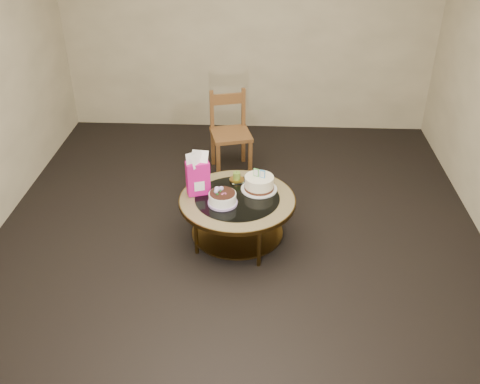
{
  "coord_description": "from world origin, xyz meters",
  "views": [
    {
      "loc": [
        0.21,
        -3.91,
        2.94
      ],
      "look_at": [
        0.02,
        0.02,
        0.51
      ],
      "focal_mm": 40.0,
      "sensor_mm": 36.0,
      "label": 1
    }
  ],
  "objects_px": {
    "coffee_table": "(237,205)",
    "decorated_cake": "(222,199)",
    "gift_bag": "(198,174)",
    "dining_chair": "(230,132)",
    "cream_cake": "(259,183)"
  },
  "relations": [
    {
      "from": "gift_bag",
      "to": "dining_chair",
      "type": "distance_m",
      "value": 1.31
    },
    {
      "from": "cream_cake",
      "to": "gift_bag",
      "type": "height_order",
      "value": "gift_bag"
    },
    {
      "from": "dining_chair",
      "to": "coffee_table",
      "type": "bearing_deg",
      "value": -98.44
    },
    {
      "from": "coffee_table",
      "to": "dining_chair",
      "type": "relative_size",
      "value": 1.15
    },
    {
      "from": "coffee_table",
      "to": "decorated_cake",
      "type": "distance_m",
      "value": 0.2
    },
    {
      "from": "coffee_table",
      "to": "dining_chair",
      "type": "xyz_separation_m",
      "value": [
        -0.15,
        1.34,
        0.07
      ]
    },
    {
      "from": "cream_cake",
      "to": "coffee_table",
      "type": "bearing_deg",
      "value": -118.32
    },
    {
      "from": "coffee_table",
      "to": "decorated_cake",
      "type": "relative_size",
      "value": 4.0
    },
    {
      "from": "decorated_cake",
      "to": "dining_chair",
      "type": "relative_size",
      "value": 0.29
    },
    {
      "from": "coffee_table",
      "to": "gift_bag",
      "type": "xyz_separation_m",
      "value": [
        -0.34,
        0.06,
        0.28
      ]
    },
    {
      "from": "decorated_cake",
      "to": "cream_cake",
      "type": "xyz_separation_m",
      "value": [
        0.31,
        0.25,
        0.01
      ]
    },
    {
      "from": "decorated_cake",
      "to": "dining_chair",
      "type": "distance_m",
      "value": 1.44
    },
    {
      "from": "coffee_table",
      "to": "dining_chair",
      "type": "bearing_deg",
      "value": 96.24
    },
    {
      "from": "dining_chair",
      "to": "gift_bag",
      "type": "bearing_deg",
      "value": -113.45
    },
    {
      "from": "gift_bag",
      "to": "dining_chair",
      "type": "xyz_separation_m",
      "value": [
        0.2,
        1.28,
        -0.21
      ]
    }
  ]
}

